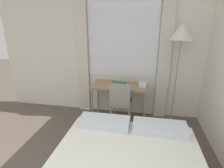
{
  "coord_description": "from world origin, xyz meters",
  "views": [
    {
      "loc": [
        0.74,
        -0.55,
        1.93
      ],
      "look_at": [
        0.2,
        2.31,
        0.91
      ],
      "focal_mm": 28.0,
      "sensor_mm": 36.0,
      "label": 1
    }
  ],
  "objects_px": {
    "standing_lamp": "(181,37)",
    "book": "(118,83)",
    "desk": "(120,88)",
    "desk_chair": "(121,101)",
    "telephone": "(142,84)"
  },
  "relations": [
    {
      "from": "desk",
      "to": "standing_lamp",
      "type": "bearing_deg",
      "value": 2.23
    },
    {
      "from": "desk",
      "to": "desk_chair",
      "type": "relative_size",
      "value": 1.24
    },
    {
      "from": "standing_lamp",
      "to": "telephone",
      "type": "bearing_deg",
      "value": -174.68
    },
    {
      "from": "desk_chair",
      "to": "desk",
      "type": "bearing_deg",
      "value": 105.97
    },
    {
      "from": "desk",
      "to": "desk_chair",
      "type": "bearing_deg",
      "value": -75.69
    },
    {
      "from": "desk_chair",
      "to": "book",
      "type": "distance_m",
      "value": 0.41
    },
    {
      "from": "desk_chair",
      "to": "book",
      "type": "xyz_separation_m",
      "value": [
        -0.1,
        0.31,
        0.26
      ]
    },
    {
      "from": "standing_lamp",
      "to": "telephone",
      "type": "relative_size",
      "value": 10.61
    },
    {
      "from": "standing_lamp",
      "to": "book",
      "type": "relative_size",
      "value": 6.17
    },
    {
      "from": "telephone",
      "to": "desk_chair",
      "type": "bearing_deg",
      "value": -151.1
    },
    {
      "from": "desk_chair",
      "to": "telephone",
      "type": "bearing_deg",
      "value": 30.55
    },
    {
      "from": "desk",
      "to": "standing_lamp",
      "type": "distance_m",
      "value": 1.48
    },
    {
      "from": "desk",
      "to": "standing_lamp",
      "type": "xyz_separation_m",
      "value": [
        1.07,
        0.04,
        1.02
      ]
    },
    {
      "from": "desk",
      "to": "telephone",
      "type": "height_order",
      "value": "telephone"
    },
    {
      "from": "book",
      "to": "standing_lamp",
      "type": "bearing_deg",
      "value": -1.87
    }
  ]
}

